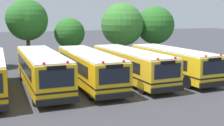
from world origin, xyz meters
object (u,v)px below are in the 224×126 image
school_bus_3 (130,64)px  school_bus_4 (172,62)px  school_bus_2 (88,67)px  tree_3 (70,33)px  tree_2 (26,20)px  school_bus_1 (42,69)px  tree_4 (121,25)px  tree_5 (156,25)px

school_bus_3 → school_bus_4: size_ratio=1.06×
school_bus_2 → tree_3: (1.54, 11.46, 1.99)m
tree_2 → tree_3: bearing=1.0°
school_bus_1 → tree_2: (0.30, 11.27, 3.41)m
school_bus_2 → tree_4: (7.71, 11.23, 2.75)m
tree_4 → tree_5: 4.73m
tree_3 → tree_5: tree_5 is taller
tree_3 → tree_4: (6.17, -0.23, 0.76)m
school_bus_2 → school_bus_4: (7.41, -0.27, -0.02)m
school_bus_3 → tree_5: bearing=-129.8°
tree_4 → tree_3: bearing=177.8°
school_bus_1 → tree_2: bearing=-91.2°
tree_2 → school_bus_3: bearing=-59.0°
school_bus_3 → tree_3: 11.81m
school_bus_3 → tree_3: size_ratio=2.18×
school_bus_2 → tree_2: 12.32m
school_bus_4 → tree_4: (0.30, 11.49, 2.78)m
school_bus_3 → school_bus_2: bearing=-0.9°
school_bus_2 → tree_4: bearing=-123.2°
school_bus_2 → tree_4: 13.89m
school_bus_4 → tree_2: 16.15m
school_bus_3 → tree_4: (4.12, 11.22, 2.76)m
school_bus_3 → tree_2: 13.71m
school_bus_2 → tree_5: tree_5 is taller
school_bus_1 → tree_4: 16.04m
school_bus_4 → tree_5: (5.03, 11.24, 2.76)m
school_bus_4 → tree_3: 13.26m
school_bus_2 → school_bus_3: 3.59m
tree_3 → tree_2: bearing=-179.0°
school_bus_3 → school_bus_4: (3.81, -0.27, -0.01)m
tree_2 → tree_4: 10.96m
school_bus_4 → tree_3: size_ratio=2.06×
school_bus_1 → tree_3: (5.07, 11.36, 1.93)m
school_bus_2 → tree_3: bearing=-96.4°
school_bus_4 → tree_2: bearing=-48.9°
tree_3 → school_bus_1: bearing=-114.1°
tree_2 → tree_5: tree_2 is taller
tree_2 → tree_4: bearing=-0.8°
tree_5 → tree_2: bearing=178.5°
school_bus_3 → tree_4: 12.27m
school_bus_1 → school_bus_2: size_ratio=0.99×
school_bus_1 → tree_5: size_ratio=1.73×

